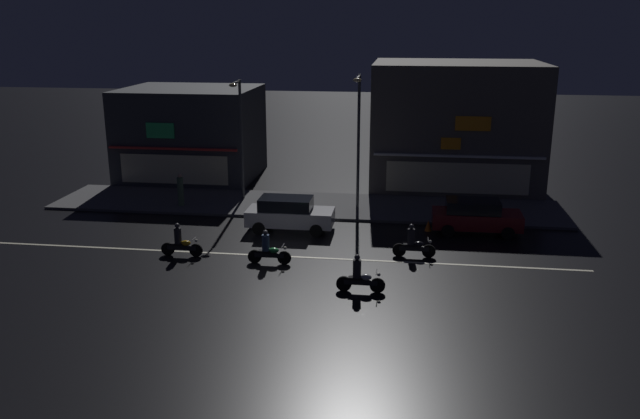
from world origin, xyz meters
TOP-DOWN VIEW (x-y plane):
  - ground_plane at (0.00, 0.00)m, footprint 140.00×140.00m
  - lane_divider_stripe at (0.00, 0.00)m, footprint 27.09×0.16m
  - sidewalk_far at (0.00, 8.20)m, footprint 28.51×5.18m
  - storefront_left_block at (-8.55, 14.45)m, footprint 8.50×7.47m
  - storefront_center_block at (8.55, 14.76)m, footprint 10.24×8.09m
  - streetlamp_west at (-3.76, 8.76)m, footprint 0.44×1.64m
  - streetlamp_mid at (2.99, 7.76)m, footprint 0.44×1.64m
  - pedestrian_on_sidewalk at (-6.83, 6.99)m, footprint 0.34×0.34m
  - parked_car_near_kerb at (9.07, 4.60)m, footprint 4.30×1.98m
  - parked_car_trailing at (-0.09, 3.80)m, footprint 4.30×1.98m
  - motorcycle_lead at (-4.20, -0.55)m, footprint 1.90×0.60m
  - motorcycle_following at (3.98, -3.46)m, footprint 1.90×0.60m
  - motorcycle_opposite_lane at (6.03, 0.71)m, footprint 1.90×0.60m
  - motorcycle_trailing_far at (-0.14, -0.96)m, footprint 1.90×0.60m
  - traffic_cone at (6.80, 4.59)m, footprint 0.36×0.36m

SIDE VIEW (x-z plane):
  - ground_plane at x=0.00m, z-range 0.00..0.00m
  - lane_divider_stripe at x=0.00m, z-range 0.00..0.01m
  - sidewalk_far at x=0.00m, z-range 0.00..0.14m
  - traffic_cone at x=6.80m, z-range 0.00..0.55m
  - motorcycle_lead at x=-4.20m, z-range -0.13..1.39m
  - motorcycle_following at x=3.98m, z-range -0.13..1.39m
  - motorcycle_opposite_lane at x=6.03m, z-range -0.13..1.39m
  - motorcycle_trailing_far at x=-0.14m, z-range -0.13..1.39m
  - parked_car_near_kerb at x=9.07m, z-range 0.03..1.70m
  - parked_car_trailing at x=-0.09m, z-range 0.03..1.70m
  - pedestrian_on_sidewalk at x=-6.83m, z-range 0.08..1.89m
  - storefront_left_block at x=-8.55m, z-range 0.00..5.90m
  - storefront_center_block at x=8.55m, z-range 0.00..7.65m
  - streetlamp_west at x=-3.76m, z-range 0.77..7.58m
  - streetlamp_mid at x=2.99m, z-range 0.78..8.03m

